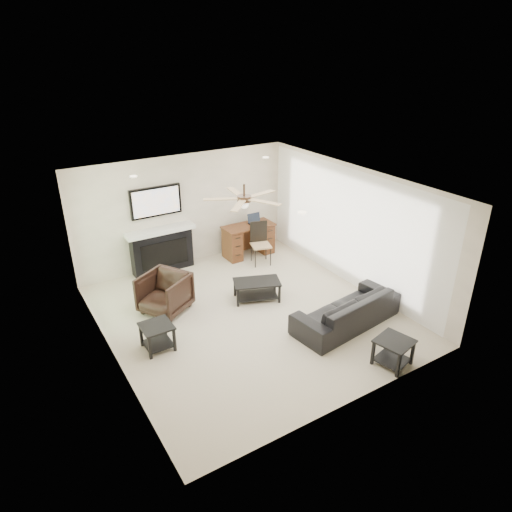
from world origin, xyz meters
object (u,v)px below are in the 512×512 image
object	(u,v)px
armchair	(165,293)
fireplace_unit	(161,231)
desk	(248,240)
sofa	(347,309)
coffee_table	(257,290)

from	to	relation	value
armchair	fireplace_unit	bearing A→B (deg)	128.70
fireplace_unit	desk	xyz separation A→B (m)	(2.04, -0.29, -0.57)
sofa	desk	world-z (taller)	desk
armchair	coffee_table	distance (m)	1.80
sofa	coffee_table	distance (m)	1.84
sofa	coffee_table	xyz separation A→B (m)	(-0.90, 1.60, -0.11)
fireplace_unit	armchair	bearing A→B (deg)	-110.25
armchair	fireplace_unit	distance (m)	1.83
armchair	coffee_table	bearing A→B (deg)	41.02
sofa	coffee_table	world-z (taller)	sofa
sofa	fireplace_unit	world-z (taller)	fireplace_unit
sofa	armchair	bearing A→B (deg)	-46.55
armchair	desk	size ratio (longest dim) A/B	0.68
coffee_table	desk	xyz separation A→B (m)	(0.94, 1.89, 0.18)
coffee_table	armchair	bearing A→B (deg)	-176.41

